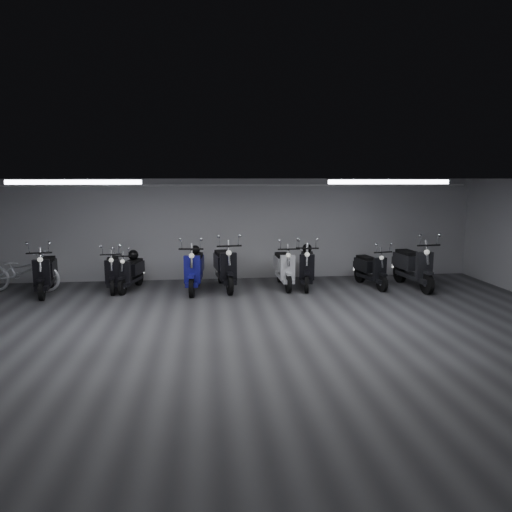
{
  "coord_description": "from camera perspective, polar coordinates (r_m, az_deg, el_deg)",
  "views": [
    {
      "loc": [
        -0.61,
        -8.08,
        2.81
      ],
      "look_at": [
        0.52,
        2.5,
        1.05
      ],
      "focal_mm": 33.04,
      "sensor_mm": 36.0,
      "label": 1
    }
  ],
  "objects": [
    {
      "name": "floor",
      "position": [
        8.57,
        -1.72,
        -9.78
      ],
      "size": [
        14.0,
        10.0,
        0.01
      ],
      "primitive_type": "cube",
      "color": "#3B3B3E",
      "rests_on": "ground"
    },
    {
      "name": "ceiling",
      "position": [
        8.1,
        -1.82,
        9.35
      ],
      "size": [
        14.0,
        10.0,
        0.01
      ],
      "primitive_type": "cube",
      "color": "gray",
      "rests_on": "ground"
    },
    {
      "name": "back_wall",
      "position": [
        13.17,
        -3.42,
        3.24
      ],
      "size": [
        14.0,
        0.01,
        2.8
      ],
      "primitive_type": "cube",
      "color": "#ACACAF",
      "rests_on": "ground"
    },
    {
      "name": "front_wall",
      "position": [
        3.43,
        4.81,
        -14.94
      ],
      "size": [
        14.0,
        0.01,
        2.8
      ],
      "primitive_type": "cube",
      "color": "#ACACAF",
      "rests_on": "ground"
    },
    {
      "name": "fluor_strip_left",
      "position": [
        9.39,
        -21.1,
        8.34
      ],
      "size": [
        2.4,
        0.18,
        0.08
      ],
      "primitive_type": "cube",
      "color": "white",
      "rests_on": "ceiling"
    },
    {
      "name": "fluor_strip_right",
      "position": [
        9.77,
        15.76,
        8.63
      ],
      "size": [
        2.4,
        0.18,
        0.08
      ],
      "primitive_type": "cube",
      "color": "white",
      "rests_on": "ceiling"
    },
    {
      "name": "conduit",
      "position": [
        13.01,
        -3.46,
        8.55
      ],
      "size": [
        13.6,
        0.05,
        0.05
      ],
      "primitive_type": "cylinder",
      "rotation": [
        0.0,
        1.57,
        0.0
      ],
      "color": "white",
      "rests_on": "back_wall"
    },
    {
      "name": "scooter_0",
      "position": [
        12.53,
        -24.18,
        -1.16
      ],
      "size": [
        0.89,
        1.93,
        1.39
      ],
      "primitive_type": null,
      "rotation": [
        0.0,
        0.0,
        0.15
      ],
      "color": "black",
      "rests_on": "floor"
    },
    {
      "name": "scooter_1",
      "position": [
        12.38,
        -16.99,
        -1.18
      ],
      "size": [
        0.81,
        1.75,
        1.25
      ],
      "primitive_type": null,
      "rotation": [
        0.0,
        0.0,
        0.15
      ],
      "color": "black",
      "rests_on": "floor"
    },
    {
      "name": "scooter_3",
      "position": [
        12.3,
        -14.97,
        -1.29
      ],
      "size": [
        0.89,
        1.68,
        1.19
      ],
      "primitive_type": null,
      "rotation": [
        0.0,
        0.0,
        -0.24
      ],
      "color": "black",
      "rests_on": "floor"
    },
    {
      "name": "scooter_4",
      "position": [
        11.86,
        -7.47,
        -0.82
      ],
      "size": [
        0.81,
        1.99,
        1.45
      ],
      "primitive_type": null,
      "rotation": [
        0.0,
        0.0,
        -0.09
      ],
      "color": "navy",
      "rests_on": "floor"
    },
    {
      "name": "scooter_5",
      "position": [
        12.0,
        -3.79,
        -0.52
      ],
      "size": [
        0.92,
        2.08,
        1.49
      ],
      "primitive_type": null,
      "rotation": [
        0.0,
        0.0,
        0.13
      ],
      "color": "black",
      "rests_on": "floor"
    },
    {
      "name": "scooter_6",
      "position": [
        12.19,
        3.44,
        -0.69
      ],
      "size": [
        0.64,
        1.84,
        1.36
      ],
      "primitive_type": null,
      "rotation": [
        0.0,
        0.0,
        0.02
      ],
      "color": "silver",
      "rests_on": "floor"
    },
    {
      "name": "scooter_7",
      "position": [
        12.24,
        6.18,
        -0.61
      ],
      "size": [
        0.99,
        1.95,
        1.39
      ],
      "primitive_type": null,
      "rotation": [
        0.0,
        0.0,
        -0.21
      ],
      "color": "black",
      "rests_on": "floor"
    },
    {
      "name": "scooter_8",
      "position": [
        12.58,
        13.76,
        -0.9
      ],
      "size": [
        0.86,
        1.74,
        1.24
      ],
      "primitive_type": null,
      "rotation": [
        0.0,
        0.0,
        0.19
      ],
      "color": "black",
      "rests_on": "floor"
    },
    {
      "name": "scooter_9",
      "position": [
        12.74,
        18.55,
        -0.4
      ],
      "size": [
        0.86,
        2.07,
        1.5
      ],
      "primitive_type": null,
      "rotation": [
        0.0,
        0.0,
        0.1
      ],
      "color": "black",
      "rests_on": "floor"
    },
    {
      "name": "bicycle",
      "position": [
        13.13,
        -26.55,
        -1.19
      ],
      "size": [
        2.01,
        0.95,
        1.25
      ],
      "primitive_type": "imported",
      "rotation": [
        0.0,
        0.0,
        1.43
      ],
      "color": "white",
      "rests_on": "floor"
    },
    {
      "name": "helmet_0",
      "position": [
        12.46,
        -14.64,
        0.13
      ],
      "size": [
        0.26,
        0.26,
        0.26
      ],
      "primitive_type": "sphere",
      "color": "black",
      "rests_on": "scooter_3"
    },
    {
      "name": "helmet_1",
      "position": [
        12.08,
        -7.36,
        0.76
      ],
      "size": [
        0.23,
        0.23,
        0.23
      ],
      "primitive_type": "sphere",
      "color": "black",
      "rests_on": "scooter_4"
    },
    {
      "name": "helmet_2",
      "position": [
        12.45,
        6.2,
        0.92
      ],
      "size": [
        0.25,
        0.25,
        0.25
      ],
      "primitive_type": "sphere",
      "color": "black",
      "rests_on": "scooter_7"
    }
  ]
}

